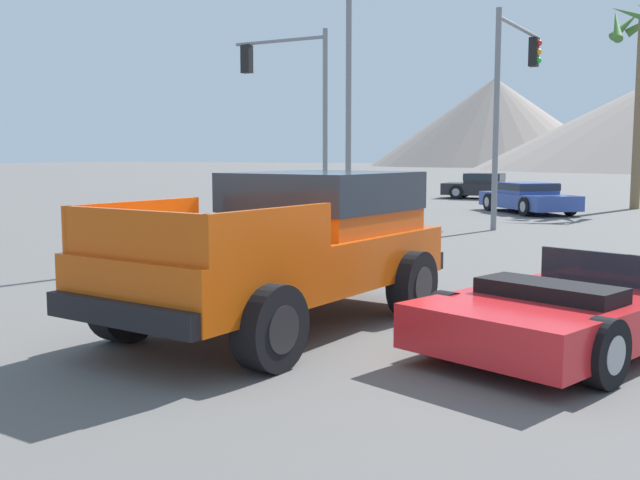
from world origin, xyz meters
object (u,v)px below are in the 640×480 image
parked_car_blue (528,197)px  parked_car_dark (486,186)px  traffic_light_crosswalk (291,90)px  street_lamp_post (349,13)px  orange_pickup_truck (296,238)px  red_convertible_car (582,309)px  traffic_light_main (514,80)px

parked_car_blue → parked_car_dark: 8.82m
parked_car_dark → parked_car_blue: bearing=21.1°
traffic_light_crosswalk → street_lamp_post: size_ratio=0.65×
orange_pickup_truck → red_convertible_car: 3.46m
traffic_light_main → street_lamp_post: (-2.15, -6.28, 1.11)m
red_convertible_car → traffic_light_main: bearing=125.5°
parked_car_blue → traffic_light_main: size_ratio=0.72×
parked_car_blue → parked_car_dark: parked_car_dark is taller
orange_pickup_truck → traffic_light_main: (-1.34, 14.26, 3.20)m
red_convertible_car → traffic_light_crosswalk: 17.11m
orange_pickup_truck → street_lamp_post: street_lamp_post is taller
traffic_light_main → parked_car_blue: bearing=9.1°
traffic_light_crosswalk → street_lamp_post: (4.63, -4.78, 1.23)m
traffic_light_main → traffic_light_crosswalk: 6.95m
parked_car_blue → traffic_light_crosswalk: 9.63m
parked_car_dark → street_lamp_post: bearing=1.8°
red_convertible_car → traffic_light_crosswalk: traffic_light_crosswalk is taller
red_convertible_car → parked_car_dark: size_ratio=1.09×
parked_car_blue → orange_pickup_truck: bearing=52.3°
red_convertible_car → parked_car_dark: (-9.58, 26.64, 0.21)m
red_convertible_car → parked_car_blue: (-5.52, 18.81, 0.16)m
traffic_light_main → traffic_light_crosswalk: (-6.78, -1.50, -0.12)m
red_convertible_car → traffic_light_main: size_ratio=0.76×
parked_car_blue → parked_car_dark: size_ratio=1.04×
orange_pickup_truck → street_lamp_post: (-3.49, 7.98, 4.31)m
parked_car_blue → traffic_light_main: bearing=55.1°
red_convertible_car → parked_car_blue: 19.60m
orange_pickup_truck → parked_car_dark: 27.97m
parked_car_dark → street_lamp_post: 20.05m
parked_car_blue → street_lamp_post: 12.49m
traffic_light_crosswalk → traffic_light_main: bearing=-167.5°
red_convertible_car → traffic_light_main: 14.93m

